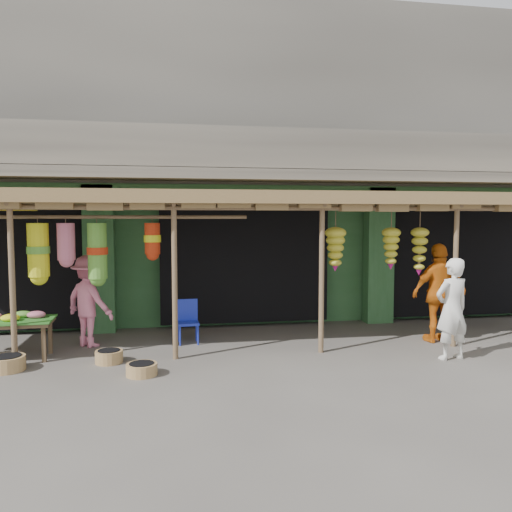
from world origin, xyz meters
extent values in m
plane|color=#514C47|center=(0.00, 0.00, 0.00)|extent=(80.00, 80.00, 0.00)
cube|color=gray|center=(0.00, 5.00, 5.00)|extent=(16.00, 6.00, 4.00)
cube|color=#2D6033|center=(0.00, 5.15, 1.50)|extent=(16.00, 5.70, 3.00)
cube|color=gray|center=(0.00, 1.65, 3.20)|extent=(16.00, 0.90, 0.22)
cube|color=gray|center=(0.00, 1.25, 3.70)|extent=(16.00, 0.10, 0.80)
cube|color=#2D6033|center=(0.00, 2.05, 2.85)|extent=(16.00, 0.35, 0.35)
cube|color=black|center=(-5.00, 3.00, 1.35)|extent=(3.60, 2.00, 2.50)
cube|color=black|center=(0.00, 3.00, 1.35)|extent=(3.60, 2.00, 2.50)
cube|color=black|center=(5.00, 3.00, 1.35)|extent=(3.60, 2.00, 2.50)
cube|color=#2D6033|center=(-3.00, 2.05, 1.50)|extent=(0.60, 0.35, 3.00)
cube|color=#2D6033|center=(3.00, 2.05, 1.50)|extent=(0.60, 0.35, 3.00)
cylinder|color=brown|center=(-4.00, -0.20, 1.30)|extent=(0.09, 0.09, 2.60)
cylinder|color=brown|center=(-1.50, -0.20, 1.30)|extent=(0.09, 0.09, 2.60)
cylinder|color=brown|center=(1.00, -0.20, 1.30)|extent=(0.09, 0.09, 2.60)
cylinder|color=brown|center=(3.50, -0.20, 1.30)|extent=(0.09, 0.09, 2.60)
cylinder|color=brown|center=(-0.25, -0.20, 2.50)|extent=(12.90, 0.08, 0.08)
cylinder|color=brown|center=(-3.00, 0.20, 2.35)|extent=(5.50, 0.06, 0.06)
cube|color=brown|center=(0.00, 0.90, 2.68)|extent=(14.00, 2.70, 0.22)
cube|color=brown|center=(-3.60, -0.04, 0.29)|extent=(0.07, 0.07, 0.57)
cube|color=brown|center=(-3.63, 0.50, 0.29)|extent=(0.07, 0.07, 0.57)
cube|color=brown|center=(-4.15, 0.20, 0.61)|extent=(1.28, 0.77, 0.05)
cube|color=#26661E|center=(-4.15, 0.20, 0.65)|extent=(1.33, 0.82, 0.03)
ellipsoid|color=yellow|center=(-4.15, 0.11, 0.71)|extent=(0.30, 0.25, 0.12)
ellipsoid|color=#D46A86|center=(-3.80, 0.33, 0.71)|extent=(0.30, 0.25, 0.12)
ellipsoid|color=#61AA38|center=(-4.03, 0.39, 0.71)|extent=(0.30, 0.25, 0.12)
cylinder|color=#1C2DB9|center=(-1.41, 0.64, 0.18)|extent=(0.03, 0.03, 0.36)
cylinder|color=#1C2DB9|center=(-1.09, 0.65, 0.18)|extent=(0.03, 0.03, 0.36)
cylinder|color=#1C2DB9|center=(-1.43, 0.97, 0.18)|extent=(0.03, 0.03, 0.36)
cylinder|color=#1C2DB9|center=(-1.10, 0.98, 0.18)|extent=(0.03, 0.03, 0.36)
cube|color=#1C2DB9|center=(-1.26, 0.81, 0.38)|extent=(0.40, 0.40, 0.05)
cube|color=#1C2DB9|center=(-1.27, 0.99, 0.60)|extent=(0.38, 0.06, 0.41)
cylinder|color=olive|center=(-4.05, -0.43, 0.11)|extent=(0.59, 0.59, 0.22)
cylinder|color=olive|center=(-2.00, -1.00, 0.09)|extent=(0.60, 0.60, 0.18)
cylinder|color=olive|center=(-2.56, -0.25, 0.10)|extent=(0.51, 0.51, 0.20)
imported|color=white|center=(3.00, -0.96, 0.84)|extent=(0.68, 0.51, 1.68)
imported|color=orange|center=(3.41, 0.16, 0.93)|extent=(1.12, 0.53, 1.86)
imported|color=pink|center=(-3.03, 0.91, 0.83)|extent=(1.22, 1.17, 1.66)
camera|label=1|loc=(-1.51, -8.43, 2.33)|focal=35.00mm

